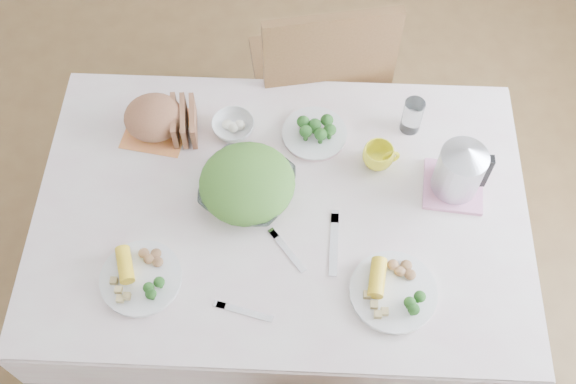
{
  "coord_description": "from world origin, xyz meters",
  "views": [
    {
      "loc": [
        0.06,
        -1.0,
        2.55
      ],
      "look_at": [
        0.02,
        0.02,
        0.82
      ],
      "focal_mm": 42.0,
      "sensor_mm": 36.0,
      "label": 1
    }
  ],
  "objects_px": {
    "chair_far": "(315,85)",
    "electric_kettle": "(461,167)",
    "dinner_plate_left": "(141,278)",
    "dinner_plate_right": "(393,292)",
    "yellow_mug": "(378,156)",
    "salad_bowl": "(248,188)",
    "dining_table": "(282,261)"
  },
  "relations": [
    {
      "from": "salad_bowl",
      "to": "dinner_plate_left",
      "type": "height_order",
      "value": "salad_bowl"
    },
    {
      "from": "dinner_plate_left",
      "to": "dinner_plate_right",
      "type": "xyz_separation_m",
      "value": [
        0.72,
        -0.01,
        0.0
      ]
    },
    {
      "from": "chair_far",
      "to": "dinner_plate_right",
      "type": "height_order",
      "value": "chair_far"
    },
    {
      "from": "dining_table",
      "to": "salad_bowl",
      "type": "bearing_deg",
      "value": 158.08
    },
    {
      "from": "dinner_plate_left",
      "to": "salad_bowl",
      "type": "bearing_deg",
      "value": 46.27
    },
    {
      "from": "dinner_plate_left",
      "to": "electric_kettle",
      "type": "height_order",
      "value": "electric_kettle"
    },
    {
      "from": "dining_table",
      "to": "yellow_mug",
      "type": "height_order",
      "value": "yellow_mug"
    },
    {
      "from": "electric_kettle",
      "to": "salad_bowl",
      "type": "bearing_deg",
      "value": 161.89
    },
    {
      "from": "yellow_mug",
      "to": "electric_kettle",
      "type": "height_order",
      "value": "electric_kettle"
    },
    {
      "from": "chair_far",
      "to": "yellow_mug",
      "type": "relative_size",
      "value": 10.55
    },
    {
      "from": "dining_table",
      "to": "electric_kettle",
      "type": "relative_size",
      "value": 7.03
    },
    {
      "from": "dinner_plate_right",
      "to": "yellow_mug",
      "type": "bearing_deg",
      "value": 94.44
    },
    {
      "from": "dinner_plate_left",
      "to": "dinner_plate_right",
      "type": "bearing_deg",
      "value": -0.96
    },
    {
      "from": "dinner_plate_right",
      "to": "salad_bowl",
      "type": "bearing_deg",
      "value": 144.44
    },
    {
      "from": "salad_bowl",
      "to": "electric_kettle",
      "type": "relative_size",
      "value": 1.37
    },
    {
      "from": "dinner_plate_right",
      "to": "dining_table",
      "type": "bearing_deg",
      "value": 140.87
    },
    {
      "from": "salad_bowl",
      "to": "electric_kettle",
      "type": "distance_m",
      "value": 0.64
    },
    {
      "from": "chair_far",
      "to": "dining_table",
      "type": "bearing_deg",
      "value": 71.13
    },
    {
      "from": "dinner_plate_right",
      "to": "chair_far",
      "type": "bearing_deg",
      "value": 102.99
    },
    {
      "from": "dinner_plate_left",
      "to": "electric_kettle",
      "type": "relative_size",
      "value": 1.18
    },
    {
      "from": "dining_table",
      "to": "chair_far",
      "type": "distance_m",
      "value": 0.74
    },
    {
      "from": "yellow_mug",
      "to": "electric_kettle",
      "type": "relative_size",
      "value": 0.5
    },
    {
      "from": "dinner_plate_left",
      "to": "yellow_mug",
      "type": "xyz_separation_m",
      "value": [
        0.68,
        0.43,
        0.03
      ]
    },
    {
      "from": "dinner_plate_left",
      "to": "electric_kettle",
      "type": "distance_m",
      "value": 0.99
    },
    {
      "from": "dining_table",
      "to": "electric_kettle",
      "type": "xyz_separation_m",
      "value": [
        0.53,
        0.09,
        0.51
      ]
    },
    {
      "from": "dinner_plate_right",
      "to": "yellow_mug",
      "type": "relative_size",
      "value": 2.52
    },
    {
      "from": "chair_far",
      "to": "dinner_plate_left",
      "type": "bearing_deg",
      "value": 52.54
    },
    {
      "from": "dinner_plate_right",
      "to": "electric_kettle",
      "type": "height_order",
      "value": "electric_kettle"
    },
    {
      "from": "chair_far",
      "to": "electric_kettle",
      "type": "relative_size",
      "value": 5.25
    },
    {
      "from": "chair_far",
      "to": "dinner_plate_right",
      "type": "relative_size",
      "value": 4.19
    },
    {
      "from": "chair_far",
      "to": "electric_kettle",
      "type": "distance_m",
      "value": 0.87
    },
    {
      "from": "dinner_plate_left",
      "to": "electric_kettle",
      "type": "xyz_separation_m",
      "value": [
        0.92,
        0.35,
        0.11
      ]
    }
  ]
}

